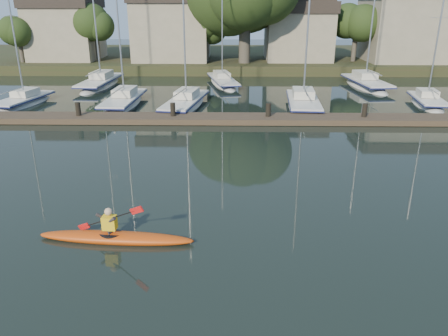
{
  "coord_description": "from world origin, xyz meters",
  "views": [
    {
      "loc": [
        0.72,
        -12.87,
        7.09
      ],
      "look_at": [
        0.43,
        2.6,
        1.2
      ],
      "focal_mm": 35.0,
      "sensor_mm": 36.0,
      "label": 1
    }
  ],
  "objects_px": {
    "kayak": "(115,235)",
    "dock": "(221,119)",
    "sailboat_0": "(24,107)",
    "sailboat_3": "(303,110)",
    "sailboat_1": "(124,107)",
    "sailboat_5": "(101,88)",
    "sailboat_2": "(186,109)",
    "sailboat_6": "(223,86)",
    "sailboat_7": "(365,89)",
    "sailboat_4": "(427,107)"
  },
  "relations": [
    {
      "from": "kayak",
      "to": "sailboat_2",
      "type": "relative_size",
      "value": 0.35
    },
    {
      "from": "dock",
      "to": "sailboat_4",
      "type": "relative_size",
      "value": 3.18
    },
    {
      "from": "sailboat_2",
      "to": "sailboat_5",
      "type": "xyz_separation_m",
      "value": [
        -8.54,
        8.18,
        -0.01
      ]
    },
    {
      "from": "kayak",
      "to": "sailboat_0",
      "type": "relative_size",
      "value": 0.46
    },
    {
      "from": "dock",
      "to": "sailboat_2",
      "type": "relative_size",
      "value": 2.35
    },
    {
      "from": "sailboat_5",
      "to": "sailboat_7",
      "type": "height_order",
      "value": "sailboat_5"
    },
    {
      "from": "kayak",
      "to": "dock",
      "type": "xyz_separation_m",
      "value": [
        2.95,
        14.82,
        0.01
      ]
    },
    {
      "from": "sailboat_4",
      "to": "sailboat_6",
      "type": "height_order",
      "value": "sailboat_6"
    },
    {
      "from": "sailboat_1",
      "to": "sailboat_6",
      "type": "height_order",
      "value": "sailboat_6"
    },
    {
      "from": "kayak",
      "to": "sailboat_4",
      "type": "bearing_deg",
      "value": 51.51
    },
    {
      "from": "sailboat_4",
      "to": "sailboat_1",
      "type": "bearing_deg",
      "value": -170.97
    },
    {
      "from": "sailboat_2",
      "to": "sailboat_3",
      "type": "height_order",
      "value": "sailboat_2"
    },
    {
      "from": "sailboat_2",
      "to": "sailboat_0",
      "type": "bearing_deg",
      "value": -172.85
    },
    {
      "from": "sailboat_1",
      "to": "dock",
      "type": "bearing_deg",
      "value": -31.22
    },
    {
      "from": "sailboat_3",
      "to": "sailboat_6",
      "type": "relative_size",
      "value": 0.95
    },
    {
      "from": "sailboat_0",
      "to": "sailboat_6",
      "type": "relative_size",
      "value": 0.77
    },
    {
      "from": "dock",
      "to": "sailboat_1",
      "type": "bearing_deg",
      "value": 146.82
    },
    {
      "from": "dock",
      "to": "sailboat_7",
      "type": "relative_size",
      "value": 2.43
    },
    {
      "from": "sailboat_0",
      "to": "sailboat_2",
      "type": "xyz_separation_m",
      "value": [
        12.05,
        -0.45,
        -0.0
      ]
    },
    {
      "from": "sailboat_6",
      "to": "sailboat_7",
      "type": "height_order",
      "value": "sailboat_6"
    },
    {
      "from": "kayak",
      "to": "sailboat_3",
      "type": "xyz_separation_m",
      "value": [
        8.79,
        18.99,
        -0.39
      ]
    },
    {
      "from": "sailboat_0",
      "to": "sailboat_3",
      "type": "distance_m",
      "value": 20.54
    },
    {
      "from": "sailboat_4",
      "to": "sailboat_5",
      "type": "distance_m",
      "value": 27.29
    },
    {
      "from": "dock",
      "to": "sailboat_0",
      "type": "relative_size",
      "value": 3.14
    },
    {
      "from": "sailboat_3",
      "to": "sailboat_5",
      "type": "height_order",
      "value": "sailboat_5"
    },
    {
      "from": "sailboat_1",
      "to": "sailboat_6",
      "type": "relative_size",
      "value": 0.97
    },
    {
      "from": "sailboat_0",
      "to": "sailboat_3",
      "type": "bearing_deg",
      "value": 8.16
    },
    {
      "from": "dock",
      "to": "sailboat_5",
      "type": "distance_m",
      "value": 16.72
    },
    {
      "from": "kayak",
      "to": "sailboat_6",
      "type": "distance_m",
      "value": 28.64
    },
    {
      "from": "sailboat_1",
      "to": "sailboat_3",
      "type": "xyz_separation_m",
      "value": [
        13.09,
        -0.58,
        -0.01
      ]
    },
    {
      "from": "sailboat_7",
      "to": "sailboat_4",
      "type": "bearing_deg",
      "value": -77.51
    },
    {
      "from": "sailboat_3",
      "to": "dock",
      "type": "bearing_deg",
      "value": -140.15
    },
    {
      "from": "sailboat_1",
      "to": "sailboat_2",
      "type": "height_order",
      "value": "sailboat_2"
    },
    {
      "from": "sailboat_4",
      "to": "sailboat_2",
      "type": "bearing_deg",
      "value": -169.08
    },
    {
      "from": "kayak",
      "to": "sailboat_7",
      "type": "height_order",
      "value": "sailboat_7"
    },
    {
      "from": "sailboat_0",
      "to": "sailboat_5",
      "type": "xyz_separation_m",
      "value": [
        3.51,
        7.74,
        -0.02
      ]
    },
    {
      "from": "sailboat_5",
      "to": "sailboat_6",
      "type": "distance_m",
      "value": 11.1
    },
    {
      "from": "sailboat_6",
      "to": "sailboat_7",
      "type": "bearing_deg",
      "value": -17.66
    },
    {
      "from": "sailboat_0",
      "to": "sailboat_5",
      "type": "bearing_deg",
      "value": 75.19
    },
    {
      "from": "sailboat_1",
      "to": "sailboat_5",
      "type": "xyz_separation_m",
      "value": [
        -3.93,
        7.67,
        -0.01
      ]
    },
    {
      "from": "kayak",
      "to": "sailboat_5",
      "type": "bearing_deg",
      "value": 110.51
    },
    {
      "from": "sailboat_7",
      "to": "dock",
      "type": "bearing_deg",
      "value": -141.62
    },
    {
      "from": "sailboat_6",
      "to": "sailboat_0",
      "type": "bearing_deg",
      "value": -160.23
    },
    {
      "from": "sailboat_1",
      "to": "sailboat_7",
      "type": "distance_m",
      "value": 21.35
    },
    {
      "from": "dock",
      "to": "sailboat_3",
      "type": "bearing_deg",
      "value": 35.55
    },
    {
      "from": "sailboat_4",
      "to": "sailboat_6",
      "type": "xyz_separation_m",
      "value": [
        -15.27,
        8.56,
        0.01
      ]
    },
    {
      "from": "sailboat_0",
      "to": "dock",
      "type": "bearing_deg",
      "value": -8.09
    },
    {
      "from": "sailboat_3",
      "to": "sailboat_6",
      "type": "height_order",
      "value": "sailboat_6"
    },
    {
      "from": "sailboat_2",
      "to": "sailboat_3",
      "type": "distance_m",
      "value": 8.49
    },
    {
      "from": "dock",
      "to": "sailboat_7",
      "type": "bearing_deg",
      "value": 44.37
    }
  ]
}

